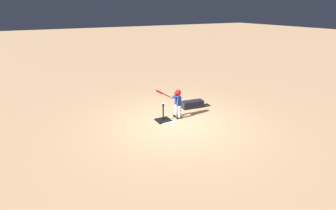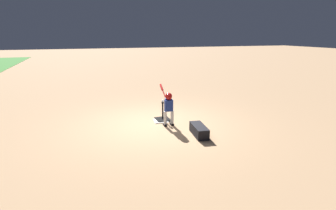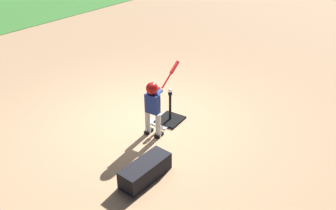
{
  "view_description": "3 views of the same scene",
  "coord_description": "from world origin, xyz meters",
  "px_view_note": "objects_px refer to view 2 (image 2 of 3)",
  "views": [
    {
      "loc": [
        4.14,
        6.94,
        3.67
      ],
      "look_at": [
        0.21,
        -0.24,
        0.61
      ],
      "focal_mm": 28.0,
      "sensor_mm": 36.0,
      "label": 1
    },
    {
      "loc": [
        -7.43,
        2.02,
        2.72
      ],
      "look_at": [
        -0.05,
        -0.45,
        0.59
      ],
      "focal_mm": 28.0,
      "sensor_mm": 36.0,
      "label": 2
    },
    {
      "loc": [
        -4.27,
        -3.23,
        3.27
      ],
      "look_at": [
        -0.21,
        -0.67,
        0.67
      ],
      "focal_mm": 35.0,
      "sensor_mm": 36.0,
      "label": 3
    }
  ],
  "objects_px": {
    "equipment_bag": "(199,130)",
    "batter_child": "(168,105)",
    "batting_tee": "(163,118)",
    "baseball": "(163,101)"
  },
  "relations": [
    {
      "from": "batter_child",
      "to": "equipment_bag",
      "type": "distance_m",
      "value": 1.28
    },
    {
      "from": "batter_child",
      "to": "baseball",
      "type": "xyz_separation_m",
      "value": [
        0.54,
        0.01,
        -0.01
      ]
    },
    {
      "from": "equipment_bag",
      "to": "batter_child",
      "type": "bearing_deg",
      "value": 34.9
    },
    {
      "from": "batting_tee",
      "to": "equipment_bag",
      "type": "distance_m",
      "value": 1.68
    },
    {
      "from": "batting_tee",
      "to": "baseball",
      "type": "distance_m",
      "value": 0.57
    },
    {
      "from": "batting_tee",
      "to": "baseball",
      "type": "bearing_deg",
      "value": -90.0
    },
    {
      "from": "batting_tee",
      "to": "baseball",
      "type": "relative_size",
      "value": 8.19
    },
    {
      "from": "batter_child",
      "to": "equipment_bag",
      "type": "xyz_separation_m",
      "value": [
        -1.04,
        -0.55,
        -0.51
      ]
    },
    {
      "from": "baseball",
      "to": "batter_child",
      "type": "bearing_deg",
      "value": -179.06
    },
    {
      "from": "batter_child",
      "to": "baseball",
      "type": "relative_size",
      "value": 15.57
    }
  ]
}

